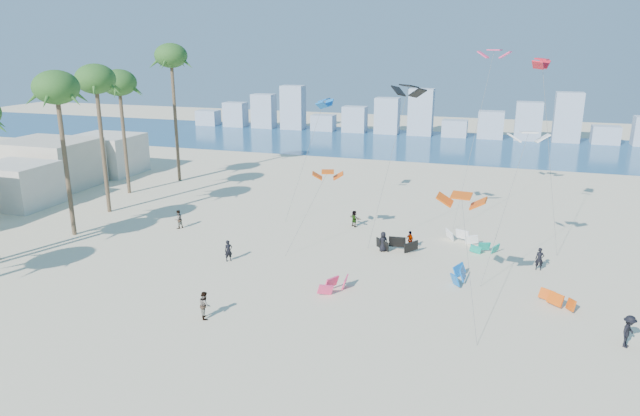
% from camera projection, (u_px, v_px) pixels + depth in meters
% --- Properties ---
extents(ground, '(220.00, 220.00, 0.00)m').
position_uv_depth(ground, '(177.00, 363.00, 30.83)').
color(ground, beige).
rests_on(ground, ground).
extents(ocean, '(220.00, 220.00, 0.00)m').
position_uv_depth(ocean, '(403.00, 143.00, 96.72)').
color(ocean, navy).
rests_on(ocean, ground).
extents(kitesurfer_near, '(0.73, 0.72, 1.70)m').
position_uv_depth(kitesurfer_near, '(228.00, 251.00, 44.88)').
color(kitesurfer_near, black).
rests_on(kitesurfer_near, ground).
extents(kitesurfer_mid, '(1.03, 1.08, 1.76)m').
position_uv_depth(kitesurfer_mid, '(205.00, 305.00, 35.61)').
color(kitesurfer_mid, gray).
rests_on(kitesurfer_mid, ground).
extents(kitesurfers_far, '(36.51, 17.93, 1.93)m').
position_uv_depth(kitesurfers_far, '(406.00, 254.00, 44.18)').
color(kitesurfers_far, black).
rests_on(kitesurfers_far, ground).
extents(grounded_kites, '(17.15, 15.71, 1.10)m').
position_uv_depth(grounded_kites, '(439.00, 260.00, 44.07)').
color(grounded_kites, '#F6366C').
rests_on(grounded_kites, ground).
extents(flying_kites, '(37.74, 27.36, 16.35)m').
position_uv_depth(flying_kites, '(483.00, 114.00, 44.23)').
color(flying_kites, '#DC4D0B').
rests_on(flying_kites, ground).
extents(palm_row, '(7.98, 44.80, 16.44)m').
position_uv_depth(palm_row, '(38.00, 94.00, 48.61)').
color(palm_row, brown).
rests_on(palm_row, ground).
extents(distant_skyline, '(85.00, 3.00, 8.40)m').
position_uv_depth(distant_skyline, '(406.00, 118.00, 105.35)').
color(distant_skyline, '#9EADBF').
rests_on(distant_skyline, ground).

